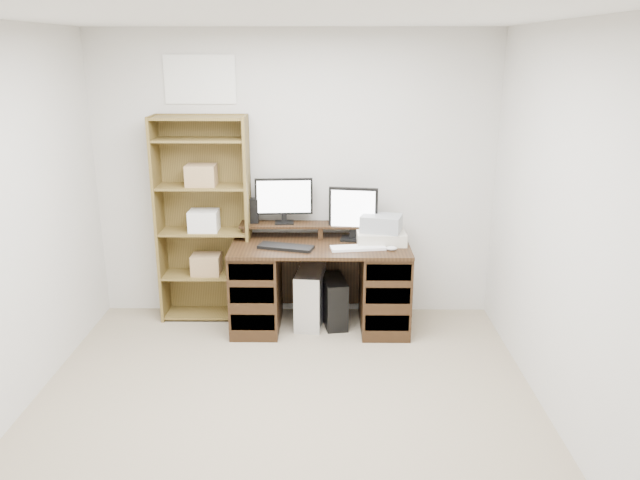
{
  "coord_description": "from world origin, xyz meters",
  "views": [
    {
      "loc": [
        0.28,
        -3.37,
        2.33
      ],
      "look_at": [
        0.23,
        1.43,
        0.85
      ],
      "focal_mm": 35.0,
      "sensor_mm": 36.0,
      "label": 1
    }
  ],
  "objects_px": {
    "desk": "(320,284)",
    "monitor_wide": "(284,198)",
    "monitor_small": "(353,212)",
    "tower_silver": "(310,296)",
    "bookshelf": "(204,218)",
    "tower_black": "(334,301)",
    "printer": "(381,237)"
  },
  "relations": [
    {
      "from": "bookshelf",
      "to": "desk",
      "type": "bearing_deg",
      "value": -11.88
    },
    {
      "from": "desk",
      "to": "monitor_wide",
      "type": "relative_size",
      "value": 3.02
    },
    {
      "from": "desk",
      "to": "tower_silver",
      "type": "xyz_separation_m",
      "value": [
        -0.09,
        0.06,
        -0.14
      ]
    },
    {
      "from": "monitor_small",
      "to": "tower_silver",
      "type": "height_order",
      "value": "monitor_small"
    },
    {
      "from": "desk",
      "to": "printer",
      "type": "height_order",
      "value": "printer"
    },
    {
      "from": "monitor_small",
      "to": "printer",
      "type": "relative_size",
      "value": 1.12
    },
    {
      "from": "printer",
      "to": "tower_black",
      "type": "relative_size",
      "value": 0.92
    },
    {
      "from": "monitor_wide",
      "to": "printer",
      "type": "height_order",
      "value": "monitor_wide"
    },
    {
      "from": "tower_silver",
      "to": "tower_black",
      "type": "height_order",
      "value": "tower_silver"
    },
    {
      "from": "desk",
      "to": "tower_black",
      "type": "height_order",
      "value": "desk"
    },
    {
      "from": "desk",
      "to": "printer",
      "type": "xyz_separation_m",
      "value": [
        0.51,
        0.04,
        0.41
      ]
    },
    {
      "from": "monitor_wide",
      "to": "monitor_small",
      "type": "relative_size",
      "value": 1.09
    },
    {
      "from": "tower_silver",
      "to": "bookshelf",
      "type": "height_order",
      "value": "bookshelf"
    },
    {
      "from": "desk",
      "to": "tower_black",
      "type": "xyz_separation_m",
      "value": [
        0.12,
        0.05,
        -0.18
      ]
    },
    {
      "from": "monitor_wide",
      "to": "bookshelf",
      "type": "distance_m",
      "value": 0.72
    },
    {
      "from": "monitor_small",
      "to": "bookshelf",
      "type": "relative_size",
      "value": 0.25
    },
    {
      "from": "desk",
      "to": "tower_silver",
      "type": "relative_size",
      "value": 3.02
    },
    {
      "from": "tower_black",
      "to": "bookshelf",
      "type": "xyz_separation_m",
      "value": [
        -1.13,
        0.17,
        0.71
      ]
    },
    {
      "from": "monitor_small",
      "to": "tower_silver",
      "type": "bearing_deg",
      "value": -160.12
    },
    {
      "from": "printer",
      "to": "monitor_wide",
      "type": "bearing_deg",
      "value": 165.88
    },
    {
      "from": "desk",
      "to": "monitor_wide",
      "type": "height_order",
      "value": "monitor_wide"
    },
    {
      "from": "tower_silver",
      "to": "tower_black",
      "type": "distance_m",
      "value": 0.21
    },
    {
      "from": "monitor_wide",
      "to": "monitor_small",
      "type": "height_order",
      "value": "monitor_wide"
    },
    {
      "from": "monitor_small",
      "to": "desk",
      "type": "bearing_deg",
      "value": -145.74
    },
    {
      "from": "monitor_wide",
      "to": "tower_black",
      "type": "relative_size",
      "value": 1.12
    },
    {
      "from": "monitor_small",
      "to": "tower_black",
      "type": "distance_m",
      "value": 0.81
    },
    {
      "from": "bookshelf",
      "to": "tower_silver",
      "type": "bearing_deg",
      "value": -9.32
    },
    {
      "from": "monitor_small",
      "to": "bookshelf",
      "type": "xyz_separation_m",
      "value": [
        -1.29,
        0.08,
        -0.08
      ]
    },
    {
      "from": "printer",
      "to": "tower_silver",
      "type": "relative_size",
      "value": 0.82
    },
    {
      "from": "desk",
      "to": "monitor_wide",
      "type": "xyz_separation_m",
      "value": [
        -0.32,
        0.23,
        0.7
      ]
    },
    {
      "from": "tower_silver",
      "to": "tower_black",
      "type": "xyz_separation_m",
      "value": [
        0.21,
        -0.01,
        -0.04
      ]
    },
    {
      "from": "printer",
      "to": "bookshelf",
      "type": "xyz_separation_m",
      "value": [
        -1.53,
        0.17,
        0.12
      ]
    }
  ]
}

